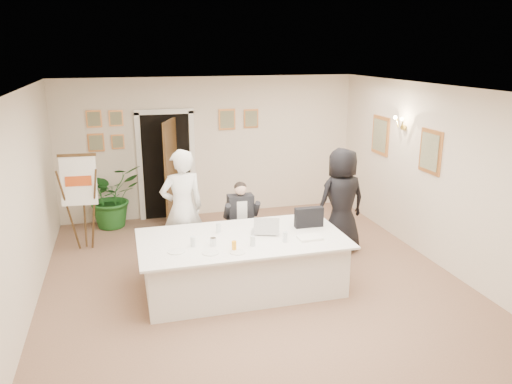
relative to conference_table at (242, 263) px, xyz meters
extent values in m
plane|color=brown|center=(0.20, 0.01, -0.39)|extent=(7.00, 7.00, 0.00)
cube|color=white|center=(0.20, 0.01, 2.41)|extent=(6.00, 7.00, 0.02)
cube|color=beige|center=(0.20, 3.51, 1.01)|extent=(6.00, 0.10, 2.80)
cube|color=beige|center=(0.20, -3.49, 1.01)|extent=(6.00, 0.10, 2.80)
cube|color=beige|center=(-2.80, 0.01, 1.01)|extent=(0.10, 7.00, 2.80)
cube|color=beige|center=(3.20, 0.01, 1.01)|extent=(0.10, 7.00, 2.80)
cube|color=black|center=(-0.70, 3.48, 0.66)|extent=(0.92, 0.06, 2.10)
cube|color=white|center=(-1.22, 3.45, 0.66)|extent=(0.10, 0.06, 2.20)
cube|color=white|center=(-0.18, 3.45, 0.66)|extent=(0.10, 0.06, 2.20)
cube|color=#372611|center=(-0.65, 3.06, 0.64)|extent=(0.33, 0.81, 2.02)
cube|color=white|center=(0.00, 0.00, -0.02)|extent=(2.70, 1.35, 0.75)
cube|color=white|center=(0.00, 0.00, 0.37)|extent=(2.88, 1.53, 0.03)
cube|color=white|center=(-2.25, 2.01, 0.85)|extent=(0.58, 0.21, 0.80)
imported|color=silver|center=(-0.70, 1.02, 0.54)|extent=(0.75, 0.56, 1.87)
imported|color=black|center=(1.92, 0.91, 0.50)|extent=(0.93, 0.67, 1.78)
imported|color=#1D581E|center=(-1.80, 3.21, 0.21)|extent=(1.41, 1.36, 1.20)
cube|color=black|center=(1.06, 0.17, 0.53)|extent=(0.43, 0.13, 0.30)
cube|color=white|center=(0.89, -0.30, 0.40)|extent=(0.33, 0.24, 0.03)
cylinder|color=white|center=(-0.95, -0.28, 0.39)|extent=(0.25, 0.25, 0.01)
cylinder|color=white|center=(-0.53, -0.43, 0.39)|extent=(0.23, 0.23, 0.01)
cylinder|color=white|center=(-0.19, -0.51, 0.39)|extent=(0.24, 0.24, 0.01)
cylinder|color=silver|center=(-0.71, -0.15, 0.45)|extent=(0.08, 0.08, 0.14)
cylinder|color=silver|center=(0.06, -0.34, 0.45)|extent=(0.07, 0.07, 0.14)
cylinder|color=silver|center=(0.53, -0.31, 0.45)|extent=(0.08, 0.08, 0.14)
cylinder|color=silver|center=(-0.28, 0.27, 0.45)|extent=(0.07, 0.07, 0.14)
cylinder|color=#FFA115|center=(-0.21, -0.43, 0.45)|extent=(0.08, 0.08, 0.13)
cylinder|color=silver|center=(-0.45, -0.19, 0.44)|extent=(0.09, 0.09, 0.11)
camera|label=1|loc=(-1.53, -6.35, 2.92)|focal=35.00mm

